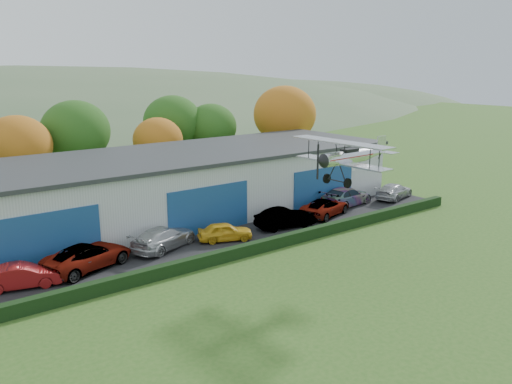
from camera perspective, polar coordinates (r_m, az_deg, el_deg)
apron at (r=38.28m, az=-6.84°, el=-5.28°), size 48.00×9.00×0.05m
hedge at (r=34.32m, az=-2.75°, el=-6.78°), size 46.00×0.60×0.80m
hangar at (r=44.39m, az=-9.30°, el=0.81°), size 40.60×12.60×5.30m
tree_belt at (r=53.87m, az=-19.77°, el=5.61°), size 75.70×13.22×10.12m
car_1 at (r=32.78m, az=-24.22°, el=-8.37°), size 4.48×2.52×1.40m
car_2 at (r=34.28m, az=-17.92°, el=-6.69°), size 6.27×4.35×1.59m
car_3 at (r=36.64m, az=-10.04°, el=-4.94°), size 5.75×4.05×1.55m
car_4 at (r=37.80m, az=-3.41°, el=-4.34°), size 4.23×2.92×1.34m
car_5 at (r=40.73m, az=3.19°, el=-2.84°), size 4.96×2.39×1.57m
car_6 at (r=44.35m, az=7.53°, el=-1.65°), size 5.64×3.75×1.44m
car_7 at (r=47.89m, az=9.85°, el=-0.47°), size 5.96×3.04×1.66m
car_8 at (r=51.35m, az=14.85°, el=0.10°), size 5.30×3.16×1.44m
biplane at (r=32.36m, az=10.26°, el=3.97°), size 6.25×7.13×2.68m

